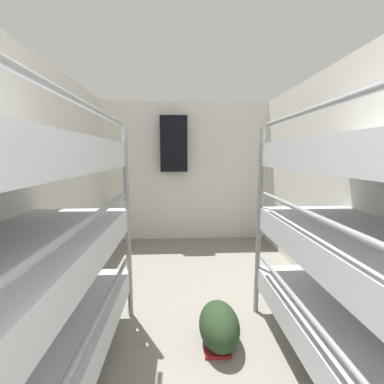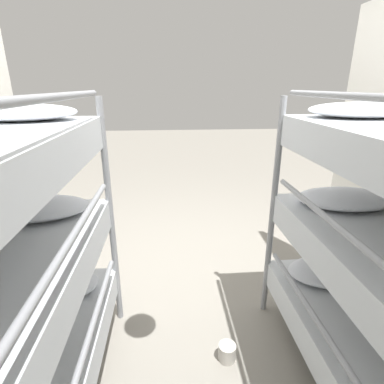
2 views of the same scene
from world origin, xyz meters
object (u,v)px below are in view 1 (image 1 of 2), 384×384
(floor_book, at_px, (218,353))
(hanging_coat, at_px, (174,144))
(bunk_stack_left_near, at_px, (3,271))
(duffel_bag, at_px, (219,325))

(floor_book, bearing_deg, hanging_coat, 97.88)
(bunk_stack_left_near, xyz_separation_m, floor_book, (1.12, 0.50, -0.90))
(duffel_bag, relative_size, hanging_coat, 0.53)
(bunk_stack_left_near, xyz_separation_m, hanging_coat, (0.76, 3.06, 0.73))
(duffel_bag, bearing_deg, bunk_stack_left_near, -152.19)
(hanging_coat, bearing_deg, floor_book, -82.12)
(bunk_stack_left_near, bearing_deg, duffel_bag, 27.81)
(bunk_stack_left_near, distance_m, duffel_bag, 1.50)
(duffel_bag, xyz_separation_m, hanging_coat, (-0.38, 2.45, 1.48))
(duffel_bag, distance_m, hanging_coat, 2.89)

